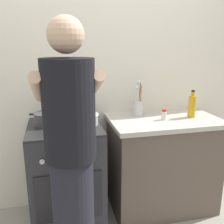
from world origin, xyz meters
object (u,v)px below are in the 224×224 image
at_px(mixing_bowl, 81,119).
at_px(oil_bottle, 192,106).
at_px(spice_bottle, 164,115).
at_px(person, 71,163).
at_px(utensil_crock, 138,106).
at_px(stove_range, 67,175).
at_px(pot, 47,119).

xyz_separation_m(mixing_bowl, oil_bottle, (1.02, -0.02, 0.06)).
height_order(spice_bottle, person, person).
bearing_deg(utensil_crock, stove_range, -167.50).
relative_size(mixing_bowl, oil_bottle, 1.19).
relative_size(mixing_bowl, spice_bottle, 3.18).
distance_m(utensil_crock, person, 1.04).
relative_size(pot, mixing_bowl, 0.88).
height_order(pot, person, person).
bearing_deg(mixing_bowl, spice_bottle, -3.11).
bearing_deg(spice_bottle, mixing_bowl, 176.89).
relative_size(stove_range, mixing_bowl, 2.98).
xyz_separation_m(spice_bottle, oil_bottle, (0.28, 0.02, 0.06)).
height_order(pot, mixing_bowl, pot).
height_order(mixing_bowl, person, person).
distance_m(utensil_crock, spice_bottle, 0.26).
bearing_deg(pot, person, -77.41).
bearing_deg(utensil_crock, mixing_bowl, -165.36).
bearing_deg(utensil_crock, pot, -172.28).
xyz_separation_m(mixing_bowl, spice_bottle, (0.73, -0.04, -0.00)).
relative_size(utensil_crock, spice_bottle, 3.53).
xyz_separation_m(pot, person, (0.15, -0.66, -0.09)).
relative_size(mixing_bowl, person, 0.18).
bearing_deg(mixing_bowl, pot, 173.58).
distance_m(pot, mixing_bowl, 0.28).
relative_size(utensil_crock, person, 0.20).
xyz_separation_m(utensil_crock, person, (-0.68, -0.78, -0.13)).
height_order(stove_range, spice_bottle, spice_bottle).
relative_size(spice_bottle, person, 0.06).
bearing_deg(person, pot, 102.59).
bearing_deg(pot, utensil_crock, 7.72).
height_order(mixing_bowl, utensil_crock, utensil_crock).
xyz_separation_m(spice_bottle, person, (-0.87, -0.59, -0.09)).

